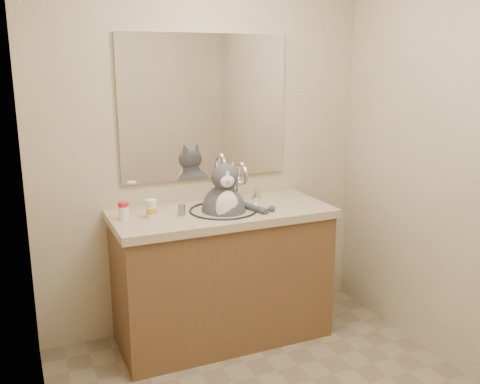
% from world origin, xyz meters
% --- Properties ---
extents(room, '(2.22, 2.52, 2.42)m').
position_xyz_m(room, '(0.00, 0.00, 1.20)').
color(room, '#84765B').
rests_on(room, ground).
extents(vanity, '(1.34, 0.59, 1.12)m').
position_xyz_m(vanity, '(0.00, 0.96, 0.44)').
color(vanity, brown).
rests_on(vanity, ground).
extents(mirror, '(1.10, 0.02, 0.90)m').
position_xyz_m(mirror, '(0.00, 1.24, 1.45)').
color(mirror, white).
rests_on(mirror, room).
extents(shower_curtain, '(0.02, 1.30, 1.93)m').
position_xyz_m(shower_curtain, '(-1.05, 0.10, 1.03)').
color(shower_curtain, beige).
rests_on(shower_curtain, ground).
extents(cat, '(0.38, 0.35, 0.54)m').
position_xyz_m(cat, '(0.00, 0.93, 0.86)').
color(cat, '#46464B').
rests_on(cat, vanity).
extents(pill_bottle_redcap, '(0.06, 0.06, 0.10)m').
position_xyz_m(pill_bottle_redcap, '(-0.59, 0.99, 0.90)').
color(pill_bottle_redcap, white).
rests_on(pill_bottle_redcap, vanity).
extents(pill_bottle_orange, '(0.08, 0.08, 0.11)m').
position_xyz_m(pill_bottle_orange, '(-0.43, 0.97, 0.90)').
color(pill_bottle_orange, white).
rests_on(pill_bottle_orange, vanity).
extents(grey_canister, '(0.06, 0.06, 0.07)m').
position_xyz_m(grey_canister, '(-0.26, 0.95, 0.88)').
color(grey_canister, gray).
rests_on(grey_canister, vanity).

